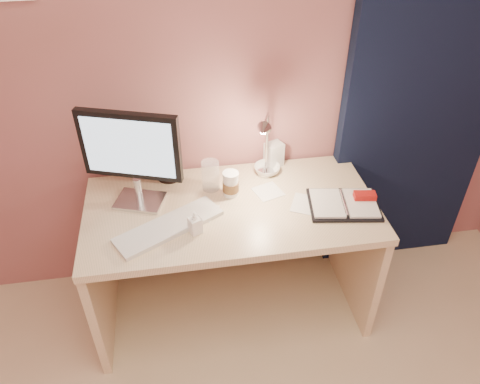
{
  "coord_description": "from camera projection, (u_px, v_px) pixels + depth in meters",
  "views": [
    {
      "loc": [
        -0.24,
        -0.34,
        2.15
      ],
      "look_at": [
        0.03,
        1.33,
        0.85
      ],
      "focal_mm": 35.0,
      "sensor_mm": 36.0,
      "label": 1
    }
  ],
  "objects": [
    {
      "name": "keyboard",
      "position": [
        169.0,
        226.0,
        2.11
      ],
      "size": [
        0.51,
        0.37,
        0.02
      ],
      "primitive_type": "cube",
      "rotation": [
        0.0,
        0.0,
        0.5
      ],
      "color": "silver",
      "rests_on": "desk"
    },
    {
      "name": "paper_b",
      "position": [
        308.0,
        205.0,
        2.25
      ],
      "size": [
        0.2,
        0.2,
        0.0
      ],
      "primitive_type": "cube",
      "rotation": [
        0.0,
        0.0,
        -0.45
      ],
      "color": "silver",
      "rests_on": "desk"
    },
    {
      "name": "paper_c",
      "position": [
        202.0,
        211.0,
        2.21
      ],
      "size": [
        0.17,
        0.17,
        0.0
      ],
      "primitive_type": "cube",
      "rotation": [
        0.0,
        0.0,
        1.07
      ],
      "color": "silver",
      "rests_on": "desk"
    },
    {
      "name": "dark_jar",
      "position": [
        168.0,
        163.0,
        2.38
      ],
      "size": [
        0.12,
        0.12,
        0.17
      ],
      "primitive_type": "cylinder",
      "color": "black",
      "rests_on": "desk"
    },
    {
      "name": "planner",
      "position": [
        346.0,
        203.0,
        2.24
      ],
      "size": [
        0.37,
        0.3,
        0.05
      ],
      "rotation": [
        0.0,
        0.0,
        -0.16
      ],
      "color": "black",
      "rests_on": "desk"
    },
    {
      "name": "bowl",
      "position": [
        267.0,
        169.0,
        2.45
      ],
      "size": [
        0.18,
        0.18,
        0.04
      ],
      "primitive_type": "imported",
      "rotation": [
        0.0,
        0.0,
        0.37
      ],
      "color": "silver",
      "rests_on": "desk"
    },
    {
      "name": "monitor",
      "position": [
        132.0,
        151.0,
        2.09
      ],
      "size": [
        0.45,
        0.23,
        0.49
      ],
      "rotation": [
        0.0,
        0.0,
        -0.33
      ],
      "color": "silver",
      "rests_on": "desk"
    },
    {
      "name": "room",
      "position": [
        408.0,
        87.0,
        2.36
      ],
      "size": [
        3.5,
        3.5,
        3.5
      ],
      "color": "#C6B28E",
      "rests_on": "ground"
    },
    {
      "name": "desk_lamp",
      "position": [
        278.0,
        143.0,
        2.25
      ],
      "size": [
        0.14,
        0.23,
        0.38
      ],
      "rotation": [
        0.0,
        0.0,
        -0.35
      ],
      "color": "silver",
      "rests_on": "desk"
    },
    {
      "name": "coffee_cup",
      "position": [
        231.0,
        184.0,
        2.28
      ],
      "size": [
        0.08,
        0.08,
        0.13
      ],
      "color": "white",
      "rests_on": "desk"
    },
    {
      "name": "desk",
      "position": [
        230.0,
        231.0,
        2.44
      ],
      "size": [
        1.4,
        0.7,
        0.73
      ],
      "color": "beige",
      "rests_on": "ground"
    },
    {
      "name": "lotion_bottle",
      "position": [
        195.0,
        222.0,
        2.06
      ],
      "size": [
        0.07,
        0.07,
        0.12
      ],
      "primitive_type": "imported",
      "rotation": [
        0.0,
        0.0,
        0.4
      ],
      "color": "white",
      "rests_on": "desk"
    },
    {
      "name": "product_box",
      "position": [
        274.0,
        154.0,
        2.49
      ],
      "size": [
        0.11,
        0.1,
        0.13
      ],
      "primitive_type": "cube",
      "rotation": [
        0.0,
        0.0,
        0.41
      ],
      "color": "beige",
      "rests_on": "desk"
    },
    {
      "name": "paper_a",
      "position": [
        268.0,
        192.0,
        2.33
      ],
      "size": [
        0.16,
        0.16,
        0.0
      ],
      "primitive_type": "cube",
      "rotation": [
        0.0,
        0.0,
        0.32
      ],
      "color": "silver",
      "rests_on": "desk"
    },
    {
      "name": "clear_cup",
      "position": [
        211.0,
        176.0,
        2.31
      ],
      "size": [
        0.09,
        0.09,
        0.15
      ],
      "primitive_type": "cylinder",
      "color": "white",
      "rests_on": "desk"
    }
  ]
}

